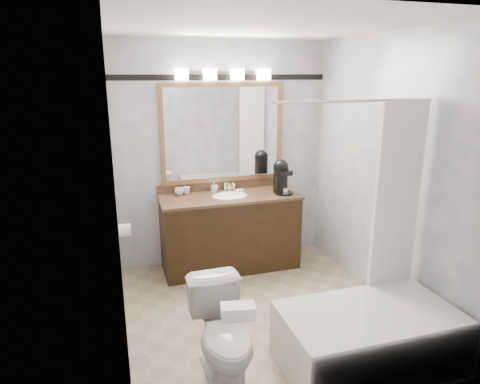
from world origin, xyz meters
The scene contains 15 objects.
room centered at (0.00, 0.00, 1.25)m, with size 2.42×2.62×2.52m.
vanity centered at (0.00, 1.02, 0.44)m, with size 1.53×0.58×0.97m.
mirror centered at (0.00, 1.28, 1.50)m, with size 1.40×0.04×1.10m.
vanity_light_bar centered at (0.00, 1.23, 2.13)m, with size 1.02×0.14×0.12m.
accent_stripe centered at (0.00, 1.29, 2.10)m, with size 2.40×0.01×0.06m, color black.
bathtub centered at (0.55, -0.90, 0.28)m, with size 1.30×0.75×1.96m.
tp_roll centered at (-1.14, 0.66, 0.70)m, with size 0.12×0.12×0.11m, color white.
toilet centered at (-0.55, -0.77, 0.36)m, with size 0.40×0.70×0.71m, color white.
tissue_box centered at (-0.55, -1.12, 0.76)m, with size 0.21×0.11×0.08m, color white.
coffee_maker centered at (0.58, 0.95, 1.04)m, with size 0.20×0.24×0.38m.
cup_left centered at (-0.53, 1.20, 0.89)m, with size 0.10×0.10×0.08m, color white.
cup_right centered at (-0.44, 1.22, 0.89)m, with size 0.08×0.08×0.08m, color white.
soap_bottle_a centered at (-0.13, 1.23, 0.90)m, with size 0.05×0.05×0.11m, color white.
soap_bottle_b centered at (0.05, 1.22, 0.89)m, with size 0.06×0.06×0.08m, color white.
soap_bar centered at (0.15, 1.13, 0.86)m, with size 0.09×0.05×0.03m, color beige.
Camera 1 is at (-1.21, -3.32, 2.15)m, focal length 32.00 mm.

